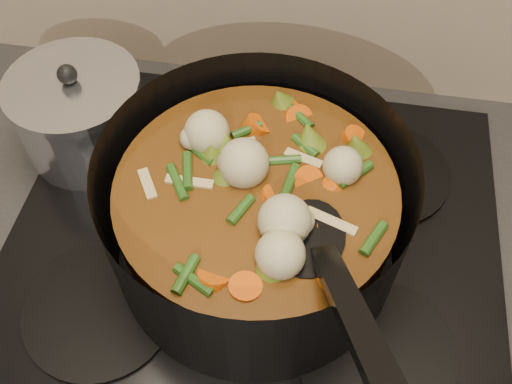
# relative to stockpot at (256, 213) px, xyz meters

# --- Properties ---
(counter) EXTENTS (2.64, 0.64, 0.91)m
(counter) POSITION_rel_stockpot_xyz_m (-0.01, 0.02, -0.55)
(counter) COLOR brown
(counter) RESTS_ON ground
(stovetop) EXTENTS (0.62, 0.54, 0.03)m
(stovetop) POSITION_rel_stockpot_xyz_m (-0.01, 0.02, -0.09)
(stovetop) COLOR black
(stovetop) RESTS_ON counter
(stockpot) EXTENTS (0.38, 0.45, 0.25)m
(stockpot) POSITION_rel_stockpot_xyz_m (0.00, 0.00, 0.00)
(stockpot) COLOR black
(stockpot) RESTS_ON stovetop
(saucepan) EXTENTS (0.18, 0.18, 0.14)m
(saucepan) POSITION_rel_stockpot_xyz_m (-0.26, 0.13, -0.02)
(saucepan) COLOR silver
(saucepan) RESTS_ON stovetop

